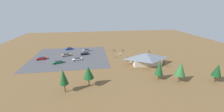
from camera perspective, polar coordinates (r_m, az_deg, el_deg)
The scene contains 29 objects.
ground at distance 76.36m, azimuth 3.84°, elevation 0.73°, with size 160.00×160.00×0.00m, color brown.
parking_lot_asphalt at distance 75.29m, azimuth -16.94°, elevation -0.35°, with size 38.19×34.47×0.05m, color #4C4C51.
bike_pavilion at distance 63.74m, azimuth 14.02°, elevation -0.77°, with size 15.53×9.36×5.29m.
trash_bin at distance 82.27m, azimuth 4.45°, elevation 2.42°, with size 0.60×0.60×0.90m, color brown.
lot_sign at distance 75.68m, azimuth -0.98°, elevation 1.72°, with size 0.56×0.08×2.20m.
pine_west at distance 51.03m, azimuth 19.05°, elevation -4.79°, with size 2.91×2.91×6.91m.
pine_midwest at distance 44.65m, azimuth -9.81°, elevation -6.73°, with size 3.45×3.45×6.98m.
pine_mideast at distance 43.34m, azimuth -19.51°, elevation -8.20°, with size 2.56×2.56×7.55m.
pine_far_west at distance 52.06m, azimuth 26.52°, elevation -4.79°, with size 3.50×3.50×7.23m.
pine_far_east at distance 58.76m, azimuth 37.52°, elevation -4.67°, with size 2.98×2.98×6.70m.
bicycle_teal_edge_north at distance 70.39m, azimuth 1.83°, elevation -0.54°, with size 1.74×0.48×0.92m.
bicycle_blue_lone_west at distance 83.59m, azimuth 0.76°, elevation 2.70°, with size 0.48×1.63×0.84m.
bicycle_white_yard_right at distance 82.64m, azimuth 3.42°, elevation 2.45°, with size 0.80×1.45×0.76m.
bicycle_purple_trailside at distance 73.66m, azimuth 15.93°, elevation -0.38°, with size 1.46×1.01×0.89m.
bicycle_red_near_sign at distance 78.87m, azimuth 4.46°, elevation 1.62°, with size 1.42×0.99×0.86m.
bicycle_black_by_bin at distance 80.53m, azimuth 1.24°, elevation 2.05°, with size 1.73×0.48×0.87m.
bicycle_orange_back_row at distance 77.24m, azimuth 17.73°, elevation 0.33°, with size 1.56×0.75×0.86m.
bicycle_yellow_mid_cluster at distance 80.90m, azimuth 0.08°, elevation 2.12°, with size 0.48×1.71×0.80m.
bicycle_silver_yard_left at distance 75.56m, azimuth 4.71°, elevation 0.81°, with size 1.70×0.56×0.88m.
car_silver_inner_stall at distance 82.94m, azimuth -10.47°, elevation 2.50°, with size 4.94×2.87×1.39m.
car_green_end_stall at distance 68.27m, azimuth -21.42°, elevation -2.31°, with size 5.07×3.25×1.28m.
car_white_mid_lot at distance 69.37m, azimuth -14.20°, elevation -1.18°, with size 4.82×2.93×1.30m.
car_red_far_end at distance 76.53m, azimuth -27.14°, elevation -0.82°, with size 5.02×3.01×1.35m.
car_tan_aisle_side at distance 77.10m, azimuth -18.43°, elevation 0.52°, with size 5.01×3.25×1.40m.
car_black_second_row at distance 76.64m, azimuth -11.28°, elevation 1.07°, with size 4.65×2.74×1.50m.
car_blue_front_row at distance 88.25m, azimuth -17.36°, elevation 2.98°, with size 4.61×3.19×1.48m.
visitor_by_pavilion at distance 73.61m, azimuth 3.50°, elevation 0.81°, with size 0.36×0.36×1.82m.
visitor_near_lot at distance 75.36m, azimuth 14.93°, elevation 0.54°, with size 0.36×0.36×1.66m.
visitor_crossing_yard at distance 81.47m, azimuth 15.13°, elevation 1.94°, with size 0.39×0.36×1.69m.
Camera 1 is at (15.64, 70.66, 24.38)m, focal length 22.07 mm.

